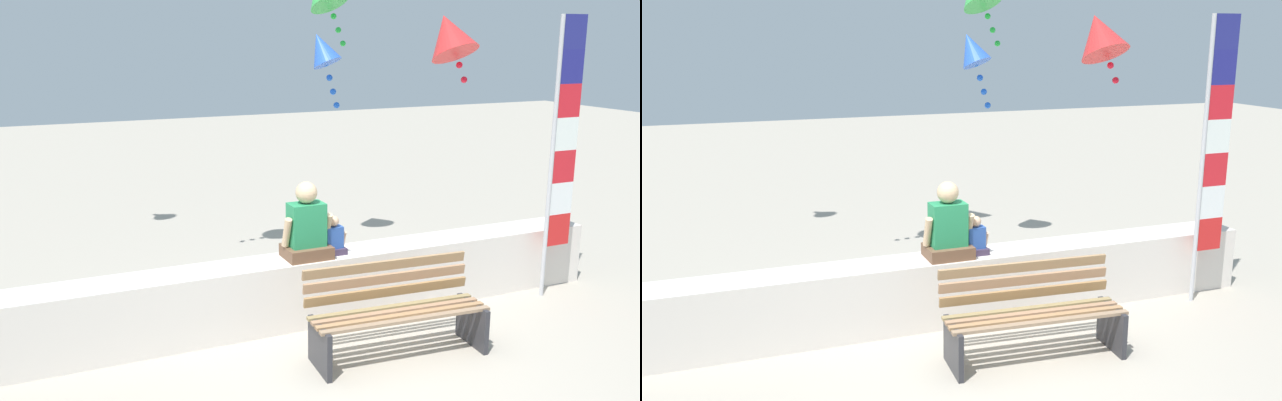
# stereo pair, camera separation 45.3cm
# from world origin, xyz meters

# --- Properties ---
(ground_plane) EXTENTS (40.00, 40.00, 0.00)m
(ground_plane) POSITION_xyz_m (0.00, 0.00, 0.00)
(ground_plane) COLOR #ACA293
(seawall_ledge) EXTENTS (6.89, 0.51, 0.73)m
(seawall_ledge) POSITION_xyz_m (0.00, 1.03, 0.37)
(seawall_ledge) COLOR silver
(seawall_ledge) RESTS_ON ground
(park_bench) EXTENTS (1.78, 0.72, 0.88)m
(park_bench) POSITION_xyz_m (0.31, -0.05, 0.42)
(park_bench) COLOR #94775B
(park_bench) RESTS_ON ground
(person_adult) EXTENTS (0.54, 0.40, 0.82)m
(person_adult) POSITION_xyz_m (-0.18, 1.00, 1.05)
(person_adult) COLOR brown
(person_adult) RESTS_ON seawall_ledge
(person_child) EXTENTS (0.28, 0.20, 0.42)m
(person_child) POSITION_xyz_m (0.14, 1.00, 0.90)
(person_child) COLOR #3A2E46
(person_child) RESTS_ON seawall_ledge
(flag_banner) EXTENTS (0.37, 0.05, 3.26)m
(flag_banner) POSITION_xyz_m (2.80, 0.57, 1.82)
(flag_banner) COLOR #B7B7BC
(flag_banner) RESTS_ON ground
(kite_red) EXTENTS (0.74, 0.86, 0.93)m
(kite_red) POSITION_xyz_m (1.92, 1.60, 3.04)
(kite_red) COLOR red
(kite_blue) EXTENTS (0.65, 0.62, 1.01)m
(kite_blue) POSITION_xyz_m (0.62, 2.38, 2.85)
(kite_blue) COLOR blue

